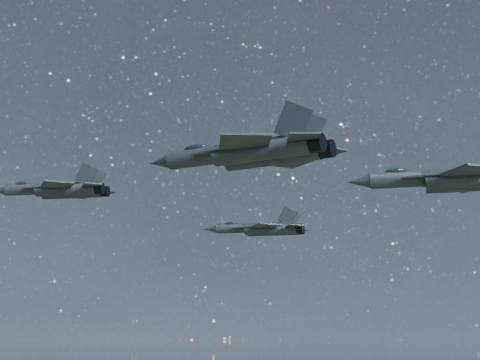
# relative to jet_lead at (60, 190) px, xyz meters

# --- Properties ---
(jet_lead) EXTENTS (16.75, 11.91, 4.26)m
(jet_lead) POSITION_rel_jet_lead_xyz_m (0.00, 0.00, 0.00)
(jet_lead) COLOR #2E353A
(jet_left) EXTENTS (16.22, 11.59, 4.15)m
(jet_left) POSITION_rel_jet_lead_xyz_m (22.57, 23.18, -2.49)
(jet_left) COLOR #2E353A
(jet_right) EXTENTS (19.16, 12.94, 4.83)m
(jet_right) POSITION_rel_jet_lead_xyz_m (30.76, -25.19, -3.04)
(jet_right) COLOR #2E353A
(jet_slot) EXTENTS (19.78, 14.06, 5.03)m
(jet_slot) POSITION_rel_jet_lead_xyz_m (49.16, -7.70, -2.57)
(jet_slot) COLOR #2E353A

